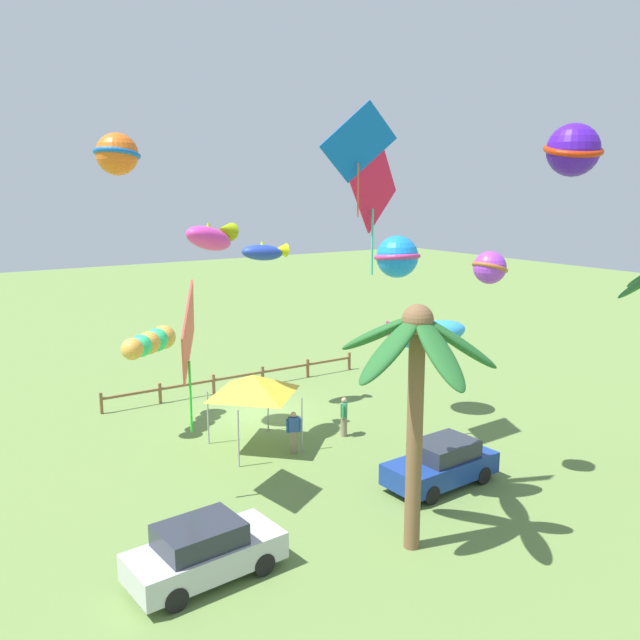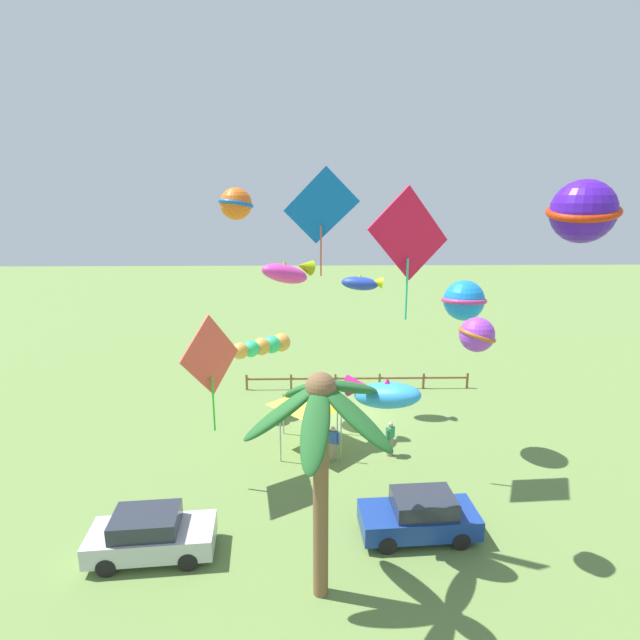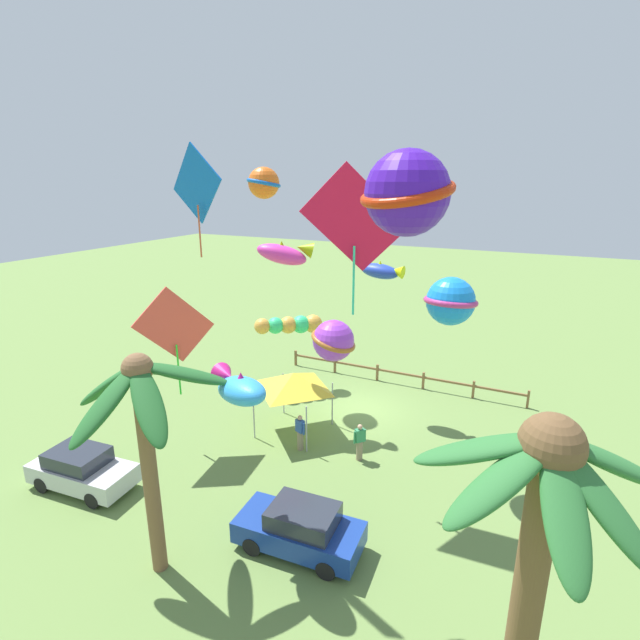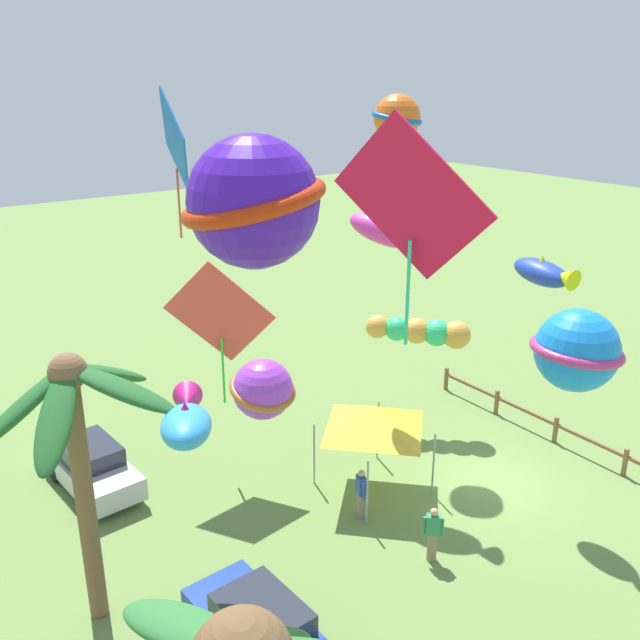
{
  "view_description": "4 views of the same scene",
  "coord_description": "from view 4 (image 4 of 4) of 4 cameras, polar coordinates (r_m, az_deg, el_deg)",
  "views": [
    {
      "loc": [
        13.08,
        24.73,
        9.66
      ],
      "look_at": [
        0.3,
        5.14,
        5.04
      ],
      "focal_mm": 37.72,
      "sensor_mm": 36.0,
      "label": 1
    },
    {
      "loc": [
        2.07,
        24.06,
        11.11
      ],
      "look_at": [
        1.67,
        6.13,
        6.7
      ],
      "focal_mm": 27.86,
      "sensor_mm": 36.0,
      "label": 2
    },
    {
      "loc": [
        -7.44,
        20.25,
        11.03
      ],
      "look_at": [
        0.09,
        4.62,
        5.89
      ],
      "focal_mm": 26.73,
      "sensor_mm": 36.0,
      "label": 3
    },
    {
      "loc": [
        -12.07,
        15.46,
        12.23
      ],
      "look_at": [
        0.95,
        6.08,
        6.49
      ],
      "focal_mm": 38.82,
      "sensor_mm": 36.0,
      "label": 4
    }
  ],
  "objects": [
    {
      "name": "kite_tube_10",
      "position": [
        24.81,
        8.38,
        -0.93
      ],
      "size": [
        2.88,
        2.92,
        1.08
      ],
      "color": "gold"
    },
    {
      "name": "kite_diamond_0",
      "position": [
        15.18,
        -11.87,
        14.03
      ],
      "size": [
        2.22,
        0.65,
        3.16
      ],
      "color": "blue"
    },
    {
      "name": "kite_diamond_8",
      "position": [
        14.58,
        7.58,
        9.64
      ],
      "size": [
        3.3,
        1.58,
        5.0
      ],
      "color": "#E9133F"
    },
    {
      "name": "kite_fish_5",
      "position": [
        20.39,
        18.01,
        3.73
      ],
      "size": [
        2.17,
        1.08,
        0.91
      ],
      "color": "#223FB8"
    },
    {
      "name": "spectator_0",
      "position": [
        20.55,
        3.41,
        -14.11
      ],
      "size": [
        0.52,
        0.36,
        1.59
      ],
      "color": "gray",
      "rests_on": "ground"
    },
    {
      "name": "kite_diamond_2",
      "position": [
        21.18,
        -8.22,
        0.45
      ],
      "size": [
        1.61,
        3.02,
        4.7
      ],
      "color": "#F14B42"
    },
    {
      "name": "spectator_1",
      "position": [
        19.25,
        9.28,
        -17.0
      ],
      "size": [
        0.42,
        0.44,
        1.59
      ],
      "color": "gray",
      "rests_on": "ground"
    },
    {
      "name": "rail_fence",
      "position": [
        25.16,
        21.32,
        -9.35
      ],
      "size": [
        13.34,
        0.12,
        0.95
      ],
      "color": "brown",
      "rests_on": "ground"
    },
    {
      "name": "parked_car_1",
      "position": [
        16.63,
        -5.0,
        -24.08
      ],
      "size": [
        3.99,
        1.93,
        1.51
      ],
      "color": "navy",
      "rests_on": "ground"
    },
    {
      "name": "festival_tent",
      "position": [
        21.04,
        4.49,
        -8.03
      ],
      "size": [
        2.86,
        2.86,
        2.85
      ],
      "color": "#9E9EA3",
      "rests_on": "ground"
    },
    {
      "name": "kite_fish_7",
      "position": [
        14.71,
        -10.96,
        -8.21
      ],
      "size": [
        2.52,
        1.91,
        1.09
      ],
      "color": "#3098EF"
    },
    {
      "name": "ground_plane",
      "position": [
        23.12,
        14.09,
        -12.94
      ],
      "size": [
        120.0,
        120.0,
        0.0
      ],
      "primitive_type": "plane",
      "color": "olive"
    },
    {
      "name": "kite_ball_6",
      "position": [
        11.8,
        -4.74,
        -5.69
      ],
      "size": [
        1.23,
        1.24,
        1.04
      ],
      "color": "#A33BD7"
    },
    {
      "name": "kite_fish_4",
      "position": [
        20.63,
        5.69,
        7.47
      ],
      "size": [
        2.74,
        2.1,
        1.35
      ],
      "color": "#E938AA"
    },
    {
      "name": "kite_ball_1",
      "position": [
        15.1,
        20.41,
        -2.35
      ],
      "size": [
        2.23,
        2.24,
        1.72
      ],
      "color": "#1984F2"
    },
    {
      "name": "kite_ball_9",
      "position": [
        23.7,
        6.36,
        16.23
      ],
      "size": [
        2.37,
        2.37,
        1.53
      ],
      "color": "orange"
    },
    {
      "name": "parked_car_0",
      "position": [
        22.96,
        -18.27,
        -11.43
      ],
      "size": [
        4.03,
        2.01,
        1.51
      ],
      "color": "#BCBCC1",
      "rests_on": "ground"
    },
    {
      "name": "kite_ball_3",
      "position": [
        8.4,
        -5.51,
        9.66
      ],
      "size": [
        2.42,
        2.42,
        1.61
      ],
      "color": "#4514B4"
    },
    {
      "name": "palm_tree_0",
      "position": [
        15.93,
        -19.53,
        -7.9
      ],
      "size": [
        4.14,
        4.33,
        6.75
      ],
      "color": "brown",
      "rests_on": "ground"
    }
  ]
}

